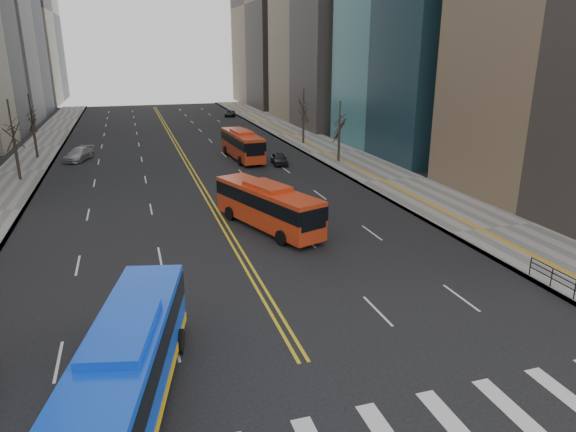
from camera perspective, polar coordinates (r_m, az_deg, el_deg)
The scene contains 11 objects.
sidewalk_right at distance 62.22m, azimuth 5.12°, elevation 7.05°, with size 7.00×130.00×0.15m, color slate.
sidewalk_left at distance 58.68m, azimuth -27.44°, elevation 4.43°, with size 5.00×130.00×0.15m, color slate.
centerline at distance 67.78m, azimuth -12.17°, elevation 7.57°, with size 0.55×100.00×0.01m.
pedestrian_railing at distance 28.80m, azimuth 29.32°, elevation -6.84°, with size 0.06×6.06×1.02m.
street_trees at distance 46.58m, azimuth -18.95°, elevation 8.49°, with size 35.20×47.20×7.60m.
blue_bus at distance 18.48m, azimuth -17.54°, elevation -15.88°, with size 4.99×11.56×3.31m.
red_bus_near at distance 35.01m, azimuth -2.30°, elevation 1.37°, with size 5.51×10.16×3.19m.
red_bus_far at distance 58.33m, azimuth -5.12°, elevation 8.07°, with size 3.05×10.33×3.26m.
car_dark_mid at distance 55.57m, azimuth -0.98°, elevation 6.40°, with size 1.51×3.75×1.28m, color black.
car_silver at distance 62.20m, azimuth -22.22°, elevation 6.37°, with size 1.94×4.76×1.38m, color #A3A4A9.
car_dark_far at distance 97.90m, azimuth -6.47°, elevation 11.27°, with size 1.85×4.01×1.11m, color black.
Camera 1 is at (-5.79, -11.50, 11.78)m, focal length 32.00 mm.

